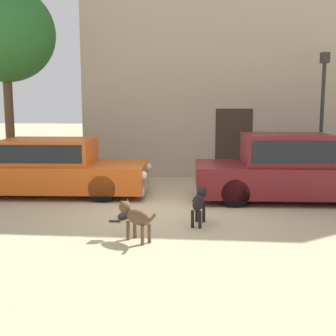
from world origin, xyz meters
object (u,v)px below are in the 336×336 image
stray_dog_tan (135,216)px  acacia_tree_left (5,34)px  parked_sedan_second (286,168)px  parked_sedan_nearest (51,167)px  stray_dog_spotted (199,202)px  street_lamp (323,100)px  stray_cat (124,215)px

stray_dog_tan → acacia_tree_left: size_ratio=0.14×
parked_sedan_second → acacia_tree_left: size_ratio=0.78×
parked_sedan_nearest → stray_dog_spotted: size_ratio=4.72×
parked_sedan_second → street_lamp: street_lamp is taller
parked_sedan_second → street_lamp: (1.31, 2.18, 1.57)m
parked_sedan_second → stray_dog_spotted: size_ratio=4.31×
parked_sedan_nearest → acacia_tree_left: acacia_tree_left is taller
stray_cat → acacia_tree_left: size_ratio=0.10×
parked_sedan_nearest → stray_dog_tan: size_ratio=6.29×
parked_sedan_second → stray_cat: 4.03m
stray_dog_spotted → acacia_tree_left: (-5.83, 4.67, 3.83)m
stray_cat → acacia_tree_left: (-4.36, 4.41, 4.19)m
stray_cat → acacia_tree_left: 7.48m
parked_sedan_nearest → parked_sedan_second: (5.68, -0.09, 0.07)m
parked_sedan_second → acacia_tree_left: acacia_tree_left is taller
parked_sedan_nearest → stray_cat: 3.08m
parked_sedan_second → stray_dog_tan: size_ratio=5.74×
street_lamp → acacia_tree_left: bearing=178.3°
stray_dog_tan → acacia_tree_left: bearing=-9.6°
parked_sedan_nearest → stray_cat: (2.22, -2.04, -0.62)m
parked_sedan_nearest → stray_cat: parked_sedan_nearest is taller
stray_dog_tan → acacia_tree_left: (-4.80, 5.72, 3.85)m
stray_dog_spotted → street_lamp: bearing=-27.6°
stray_dog_spotted → street_lamp: size_ratio=0.28×
street_lamp → parked_sedan_second: bearing=-120.9°
parked_sedan_nearest → parked_sedan_second: parked_sedan_second is taller
stray_cat → stray_dog_tan: bearing=-140.2°
street_lamp → parked_sedan_nearest: bearing=-163.3°
stray_dog_tan → street_lamp: street_lamp is taller
parked_sedan_nearest → street_lamp: (6.98, 2.10, 1.64)m
parked_sedan_nearest → parked_sedan_second: size_ratio=1.09×
stray_dog_spotted → stray_dog_tan: size_ratio=1.33×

